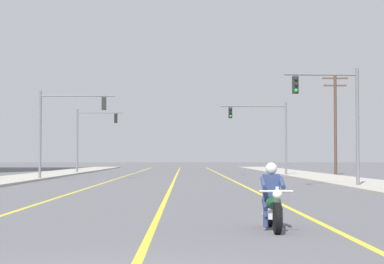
# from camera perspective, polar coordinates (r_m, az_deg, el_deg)

# --- Properties ---
(lane_stripe_center) EXTENTS (0.16, 100.00, 0.01)m
(lane_stripe_center) POSITION_cam_1_polar(r_m,az_deg,el_deg) (53.54, -1.37, -3.76)
(lane_stripe_center) COLOR yellow
(lane_stripe_center) RESTS_ON ground
(lane_stripe_left) EXTENTS (0.16, 100.00, 0.01)m
(lane_stripe_left) POSITION_cam_1_polar(r_m,az_deg,el_deg) (53.77, -5.89, -3.75)
(lane_stripe_left) COLOR yellow
(lane_stripe_left) RESTS_ON ground
(lane_stripe_right) EXTENTS (0.16, 100.00, 0.01)m
(lane_stripe_right) POSITION_cam_1_polar(r_m,az_deg,el_deg) (53.64, 2.85, -3.76)
(lane_stripe_right) COLOR yellow
(lane_stripe_right) RESTS_ON ground
(sidewalk_kerb_right) EXTENTS (4.40, 110.00, 0.14)m
(sidewalk_kerb_right) POSITION_cam_1_polar(r_m,az_deg,el_deg) (49.62, 11.36, -3.78)
(sidewalk_kerb_right) COLOR #ADA89E
(sidewalk_kerb_right) RESTS_ON ground
(sidewalk_kerb_left) EXTENTS (4.40, 110.00, 0.14)m
(sidewalk_kerb_left) POSITION_cam_1_polar(r_m,az_deg,el_deg) (49.96, -14.31, -3.74)
(sidewalk_kerb_left) COLOR #ADA89E
(sidewalk_kerb_left) RESTS_ON ground
(motorcycle_with_rider) EXTENTS (0.70, 2.19, 1.46)m
(motorcycle_with_rider) POSITION_cam_1_polar(r_m,az_deg,el_deg) (15.16, 6.64, -5.81)
(motorcycle_with_rider) COLOR black
(motorcycle_with_rider) RESTS_ON ground
(traffic_signal_near_right) EXTENTS (3.91, 0.51, 6.20)m
(traffic_signal_near_right) POSITION_cam_1_polar(r_m,az_deg,el_deg) (36.59, 11.84, 1.82)
(traffic_signal_near_right) COLOR slate
(traffic_signal_near_right) RESTS_ON ground
(traffic_signal_near_left) EXTENTS (5.30, 0.37, 6.20)m
(traffic_signal_near_left) POSITION_cam_1_polar(r_m,az_deg,el_deg) (48.96, -10.63, 0.94)
(traffic_signal_near_left) COLOR slate
(traffic_signal_near_left) RESTS_ON ground
(traffic_signal_mid_right) EXTENTS (5.60, 0.46, 6.20)m
(traffic_signal_mid_right) POSITION_cam_1_polar(r_m,az_deg,el_deg) (58.49, 6.16, 0.44)
(traffic_signal_mid_right) COLOR slate
(traffic_signal_mid_right) RESTS_ON ground
(traffic_signal_mid_left) EXTENTS (4.42, 0.37, 6.20)m
(traffic_signal_mid_left) POSITION_cam_1_polar(r_m,az_deg,el_deg) (67.10, -8.37, 0.07)
(traffic_signal_mid_left) COLOR slate
(traffic_signal_mid_left) RESTS_ON ground
(utility_pole_right_far) EXTENTS (2.29, 0.26, 8.96)m
(utility_pole_right_far) POSITION_cam_1_polar(r_m,az_deg,el_deg) (62.52, 11.71, 0.96)
(utility_pole_right_far) COLOR #4C3828
(utility_pole_right_far) RESTS_ON ground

